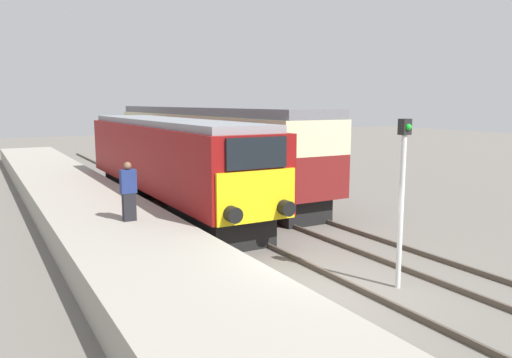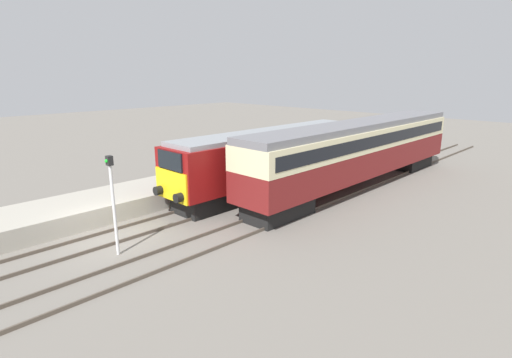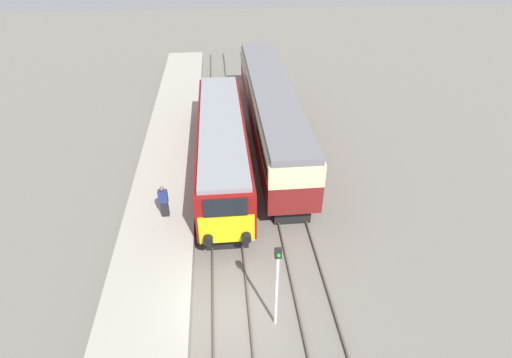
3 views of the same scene
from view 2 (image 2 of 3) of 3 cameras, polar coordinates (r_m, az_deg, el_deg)
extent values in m
plane|color=slate|center=(18.47, -20.22, -8.04)|extent=(120.00, 120.00, 0.00)
cube|color=#9E998C|center=(25.01, -7.14, -0.20)|extent=(3.50, 50.00, 0.91)
cube|color=#4C4238|center=(21.41, -9.02, -3.94)|extent=(0.07, 60.00, 0.14)
cube|color=#4C4238|center=(20.33, -6.58, -4.88)|extent=(0.07, 60.00, 0.14)
cube|color=#4C4238|center=(18.94, -2.78, -6.30)|extent=(0.07, 60.00, 0.14)
cube|color=#4C4238|center=(17.99, 0.37, -7.46)|extent=(0.07, 60.00, 0.14)
cube|color=black|center=(21.21, -6.13, -2.80)|extent=(2.03, 4.00, 1.00)
cube|color=black|center=(27.82, 8.70, 1.37)|extent=(2.03, 4.00, 1.00)
cube|color=maroon|center=(23.91, 2.33, 3.54)|extent=(2.70, 14.28, 2.43)
cube|color=yellow|center=(19.42, -12.00, -0.92)|extent=(2.48, 0.10, 1.46)
cube|color=black|center=(19.13, -12.19, 2.59)|extent=(1.89, 0.10, 0.88)
cube|color=gray|center=(23.68, 2.37, 6.71)|extent=(2.38, 13.71, 0.24)
cylinder|color=black|center=(20.11, -13.79, -1.61)|extent=(0.44, 0.35, 0.44)
cylinder|color=black|center=(18.74, -11.01, -2.66)|extent=(0.44, 0.35, 0.44)
cube|color=black|center=(19.79, 3.21, -4.12)|extent=(1.89, 3.60, 0.95)
cube|color=black|center=(32.44, 21.15, 2.41)|extent=(1.89, 3.60, 0.95)
cube|color=maroon|center=(25.49, 14.56, 2.66)|extent=(2.70, 19.58, 1.56)
cube|color=beige|center=(25.25, 14.76, 5.75)|extent=(2.71, 19.58, 1.23)
cube|color=black|center=(25.25, 14.76, 5.75)|extent=(2.75, 18.80, 0.67)
cube|color=slate|center=(25.14, 14.88, 7.53)|extent=(2.48, 19.58, 0.36)
cube|color=black|center=(23.14, -11.36, 0.60)|extent=(0.36, 0.24, 0.82)
cube|color=navy|center=(22.97, -11.46, 2.42)|extent=(0.44, 0.26, 0.68)
sphere|color=brown|center=(22.88, -11.52, 3.52)|extent=(0.22, 0.22, 0.22)
cylinder|color=silver|center=(16.22, -19.59, -4.36)|extent=(0.12, 0.12, 3.60)
cube|color=black|center=(15.72, -20.21, 2.49)|extent=(0.24, 0.20, 0.36)
sphere|color=green|center=(15.67, -20.57, 2.42)|extent=(0.14, 0.14, 0.14)
camera|label=1|loc=(22.61, -49.44, 3.10)|focal=35.00mm
camera|label=3|loc=(17.26, -63.56, 29.74)|focal=28.00mm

